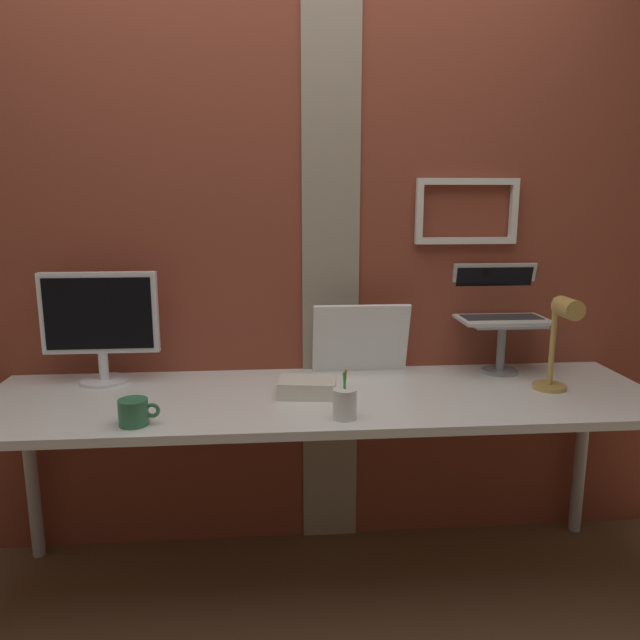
{
  "coord_description": "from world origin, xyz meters",
  "views": [
    {
      "loc": [
        -0.03,
        -2.06,
        1.43
      ],
      "look_at": [
        0.15,
        0.07,
        0.99
      ],
      "focal_mm": 33.87,
      "sensor_mm": 36.0,
      "label": 1
    }
  ],
  "objects_px": {
    "desk_lamp": "(561,334)",
    "coffee_mug": "(134,412)",
    "monitor": "(100,319)",
    "laptop": "(497,303)",
    "whiteboard_panel": "(361,339)",
    "pen_cup": "(345,403)"
  },
  "relations": [
    {
      "from": "desk_lamp",
      "to": "coffee_mug",
      "type": "distance_m",
      "value": 1.45
    },
    {
      "from": "monitor",
      "to": "laptop",
      "type": "relative_size",
      "value": 1.23
    },
    {
      "from": "laptop",
      "to": "whiteboard_panel",
      "type": "xyz_separation_m",
      "value": [
        -0.56,
        -0.03,
        -0.13
      ]
    },
    {
      "from": "laptop",
      "to": "pen_cup",
      "type": "bearing_deg",
      "value": -142.61
    },
    {
      "from": "laptop",
      "to": "coffee_mug",
      "type": "height_order",
      "value": "laptop"
    },
    {
      "from": "monitor",
      "to": "desk_lamp",
      "type": "xyz_separation_m",
      "value": [
        1.64,
        -0.27,
        -0.03
      ]
    },
    {
      "from": "laptop",
      "to": "pen_cup",
      "type": "relative_size",
      "value": 2.19
    },
    {
      "from": "whiteboard_panel",
      "to": "desk_lamp",
      "type": "distance_m",
      "value": 0.73
    },
    {
      "from": "laptop",
      "to": "coffee_mug",
      "type": "bearing_deg",
      "value": -158.65
    },
    {
      "from": "pen_cup",
      "to": "whiteboard_panel",
      "type": "bearing_deg",
      "value": 75.91
    },
    {
      "from": "desk_lamp",
      "to": "pen_cup",
      "type": "xyz_separation_m",
      "value": [
        -0.78,
        -0.18,
        -0.17
      ]
    },
    {
      "from": "pen_cup",
      "to": "desk_lamp",
      "type": "bearing_deg",
      "value": 13.16
    },
    {
      "from": "monitor",
      "to": "desk_lamp",
      "type": "relative_size",
      "value": 1.21
    },
    {
      "from": "laptop",
      "to": "desk_lamp",
      "type": "height_order",
      "value": "laptop"
    },
    {
      "from": "laptop",
      "to": "whiteboard_panel",
      "type": "distance_m",
      "value": 0.57
    },
    {
      "from": "monitor",
      "to": "pen_cup",
      "type": "bearing_deg",
      "value": -27.81
    },
    {
      "from": "pen_cup",
      "to": "coffee_mug",
      "type": "relative_size",
      "value": 1.24
    },
    {
      "from": "laptop",
      "to": "desk_lamp",
      "type": "distance_m",
      "value": 0.36
    },
    {
      "from": "whiteboard_panel",
      "to": "pen_cup",
      "type": "bearing_deg",
      "value": -104.09
    },
    {
      "from": "whiteboard_panel",
      "to": "coffee_mug",
      "type": "height_order",
      "value": "whiteboard_panel"
    },
    {
      "from": "monitor",
      "to": "coffee_mug",
      "type": "height_order",
      "value": "monitor"
    },
    {
      "from": "laptop",
      "to": "pen_cup",
      "type": "height_order",
      "value": "laptop"
    }
  ]
}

